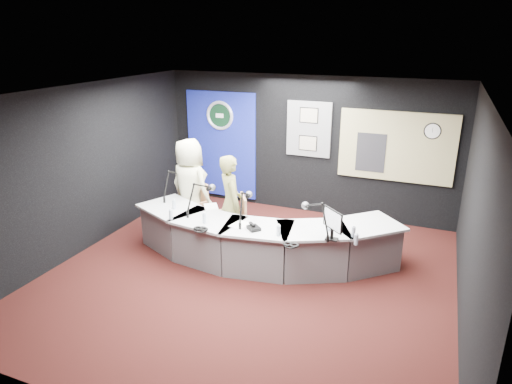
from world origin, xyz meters
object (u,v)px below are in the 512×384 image
at_px(person_man, 190,187).
at_px(person_woman, 231,203).
at_px(armchair_left, 191,207).
at_px(armchair_right, 231,223).
at_px(broadcast_desk, 259,240).

distance_m(person_man, person_woman, 1.02).
xyz_separation_m(armchair_left, person_woman, (0.97, -0.32, 0.32)).
xyz_separation_m(armchair_right, person_man, (-0.97, 0.32, 0.43)).
distance_m(armchair_left, person_man, 0.38).
bearing_deg(person_man, person_woman, 177.26).
xyz_separation_m(armchair_left, person_man, (-0.00, 0.00, 0.38)).
bearing_deg(armchair_right, person_man, -140.29).
relative_size(armchair_right, person_woman, 0.56).
distance_m(broadcast_desk, person_woman, 0.80).
height_order(armchair_right, person_man, person_man).
height_order(broadcast_desk, person_man, person_man).
height_order(armchair_left, armchair_right, armchair_left).
xyz_separation_m(person_man, person_woman, (0.97, -0.32, -0.06)).
bearing_deg(armchair_right, person_woman, 0.00).
relative_size(armchair_left, person_woman, 0.62).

